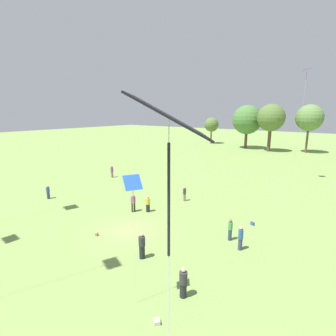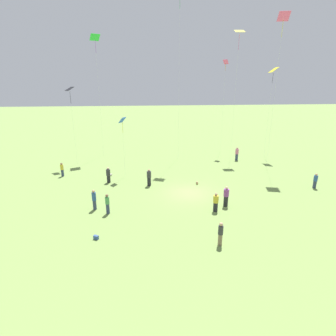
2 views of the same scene
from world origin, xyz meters
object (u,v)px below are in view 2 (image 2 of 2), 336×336
at_px(kite_0, 283,22).
at_px(picnic_bag_0, 110,175).
at_px(person_2, 315,181).
at_px(person_5, 226,197).
at_px(person_10, 149,178).
at_px(kite_8, 95,42).
at_px(kite_1, 70,91).
at_px(person_11, 107,204).
at_px(person_1, 108,175).
at_px(person_4, 220,234).
at_px(kite_4, 239,36).
at_px(person_9, 94,200).
at_px(picnic_bag_2, 197,183).
at_px(kite_6, 122,122).
at_px(picnic_bag_1, 96,237).
at_px(person_6, 237,154).
at_px(person_8, 216,202).
at_px(kite_9, 273,72).
at_px(person_7, 62,170).
at_px(kite_5, 225,68).

xyz_separation_m(kite_0, picnic_bag_0, (19.58, 1.00, -16.54)).
relative_size(person_2, person_5, 0.88).
bearing_deg(person_10, kite_8, -106.79).
relative_size(person_10, kite_1, 0.18).
bearing_deg(person_10, person_2, 129.73).
distance_m(person_11, kite_8, 24.71).
distance_m(person_1, person_4, 15.27).
bearing_deg(kite_4, person_9, -85.77).
distance_m(picnic_bag_0, picnic_bag_2, 10.19).
height_order(person_4, kite_6, kite_6).
relative_size(person_2, picnic_bag_1, 4.11).
relative_size(person_6, kite_0, 0.11).
height_order(person_8, person_9, person_9).
xyz_separation_m(kite_6, picnic_bag_1, (1.47, 12.96, -6.10)).
height_order(kite_4, kite_8, kite_4).
relative_size(kite_0, kite_9, 1.42).
bearing_deg(person_4, picnic_bag_1, -8.52).
xyz_separation_m(person_1, picnic_bag_0, (0.03, -2.24, -0.74)).
xyz_separation_m(person_1, kite_6, (-1.68, -1.85, 5.39)).
xyz_separation_m(person_4, kite_8, (10.32, -24.99, 14.85)).
bearing_deg(person_5, kite_8, -139.86).
relative_size(person_1, person_10, 0.95).
bearing_deg(person_2, picnic_bag_2, -165.73).
distance_m(person_2, person_11, 20.67).
bearing_deg(kite_9, person_2, 41.53).
height_order(person_6, picnic_bag_1, person_6).
bearing_deg(picnic_bag_1, person_5, -159.07).
bearing_deg(person_8, person_7, -97.25).
distance_m(person_1, person_6, 18.34).
relative_size(kite_8, picnic_bag_2, 60.78).
xyz_separation_m(kite_4, picnic_bag_2, (7.80, 11.54, -16.24)).
bearing_deg(person_9, person_10, 43.10).
distance_m(person_11, picnic_bag_0, 9.67).
bearing_deg(picnic_bag_1, picnic_bag_0, -88.98).
distance_m(person_1, kite_9, 26.48).
xyz_separation_m(kite_9, picnic_bag_1, (22.04, 20.45, -11.64)).
bearing_deg(kite_6, person_11, 67.46).
height_order(person_7, kite_8, kite_8).
bearing_deg(kite_8, kite_6, 130.68).
xyz_separation_m(person_6, person_11, (16.33, 14.31, -0.06)).
bearing_deg(kite_1, person_2, 73.64).
xyz_separation_m(person_9, picnic_bag_1, (-0.74, 4.63, -0.76)).
bearing_deg(person_9, picnic_bag_2, 22.92).
distance_m(person_7, picnic_bag_0, 5.53).
bearing_deg(person_1, person_2, 61.31).
xyz_separation_m(person_11, picnic_bag_0, (0.68, -9.62, -0.76)).
height_order(person_10, kite_0, kite_0).
bearing_deg(kite_4, person_5, -59.46).
height_order(person_6, person_8, person_6).
bearing_deg(person_5, kite_5, 170.78).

